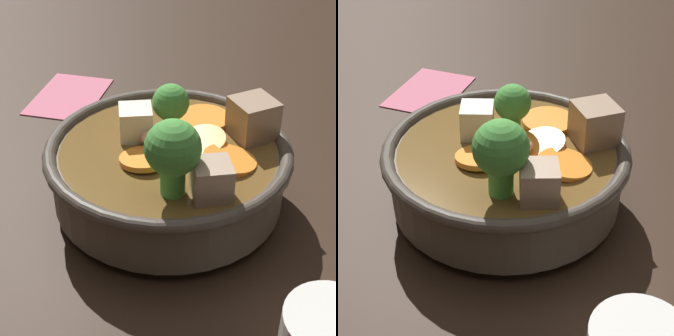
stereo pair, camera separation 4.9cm
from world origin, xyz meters
The scene contains 3 objects.
ground_plane centered at (0.00, 0.00, 0.00)m, with size 3.00×3.00×0.00m, color black.
stirfry_bowl centered at (0.00, 0.00, 0.04)m, with size 0.21×0.21×0.12m.
napkin centered at (-0.19, -0.14, 0.00)m, with size 0.12×0.09×0.00m.
Camera 1 is at (0.40, 0.04, 0.32)m, focal length 60.00 mm.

